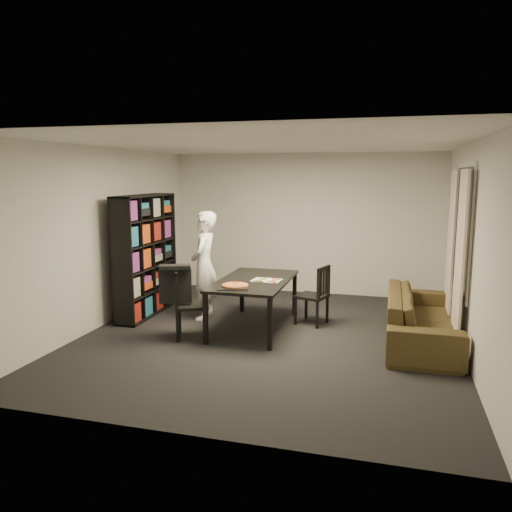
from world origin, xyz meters
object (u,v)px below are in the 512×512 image
(chair_left, at_px, (185,299))
(chair_right, at_px, (317,291))
(sofa, at_px, (422,317))
(person, at_px, (204,265))
(pepperoni_pizza, at_px, (235,285))
(dining_table, at_px, (254,284))
(baking_tray, at_px, (233,287))
(bookshelf, at_px, (146,255))

(chair_left, bearing_deg, chair_right, -78.55)
(chair_left, xyz_separation_m, sofa, (3.09, 0.68, -0.20))
(person, bearing_deg, pepperoni_pizza, 34.97)
(chair_left, xyz_separation_m, pepperoni_pizza, (0.68, 0.10, 0.21))
(dining_table, xyz_separation_m, chair_left, (-0.79, -0.64, -0.12))
(chair_left, bearing_deg, pepperoni_pizza, -103.07)
(baking_tray, xyz_separation_m, sofa, (2.44, 0.61, -0.40))
(bookshelf, xyz_separation_m, pepperoni_pizza, (1.75, -0.84, -0.20))
(chair_right, bearing_deg, sofa, 91.79)
(chair_right, distance_m, sofa, 1.52)
(chair_right, bearing_deg, bookshelf, -70.32)
(bookshelf, bearing_deg, person, 0.39)
(bookshelf, distance_m, sofa, 4.22)
(chair_left, xyz_separation_m, person, (-0.09, 0.95, 0.30))
(chair_right, bearing_deg, person, -68.95)
(person, xyz_separation_m, baking_tray, (0.74, -0.88, -0.10))
(dining_table, relative_size, pepperoni_pizza, 4.96)
(chair_right, bearing_deg, baking_tray, -27.38)
(baking_tray, distance_m, pepperoni_pizza, 0.05)
(chair_left, height_order, chair_right, chair_left)
(person, bearing_deg, chair_right, 86.91)
(dining_table, bearing_deg, person, 160.82)
(bookshelf, height_order, baking_tray, bookshelf)
(bookshelf, xyz_separation_m, chair_right, (2.71, 0.13, -0.44))
(baking_tray, height_order, sofa, baking_tray)
(chair_left, height_order, pepperoni_pizza, chair_left)
(chair_right, relative_size, sofa, 0.39)
(chair_left, bearing_deg, baking_tray, -105.87)
(chair_left, bearing_deg, bookshelf, 26.79)
(bookshelf, bearing_deg, dining_table, -9.13)
(bookshelf, height_order, person, bookshelf)
(bookshelf, distance_m, chair_left, 1.48)
(dining_table, distance_m, chair_right, 0.96)
(bookshelf, relative_size, pepperoni_pizza, 5.43)
(chair_right, bearing_deg, chair_left, -39.83)
(dining_table, relative_size, baking_tray, 4.34)
(chair_right, height_order, person, person)
(chair_right, distance_m, baking_tray, 1.42)
(person, bearing_deg, chair_left, -1.97)
(sofa, bearing_deg, chair_right, 74.91)
(baking_tray, relative_size, sofa, 0.18)
(chair_left, relative_size, person, 0.57)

